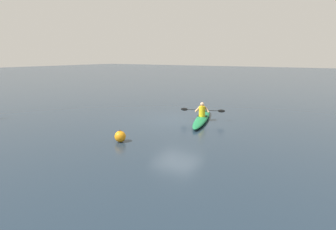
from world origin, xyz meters
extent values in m
plane|color=#1E2D3D|center=(0.00, 0.00, 0.00)|extent=(160.00, 160.00, 0.00)
ellipsoid|color=#19723F|center=(-1.20, -0.67, 0.13)|extent=(2.08, 4.94, 0.25)
torus|color=black|center=(-1.15, -0.83, 0.23)|extent=(0.71, 0.71, 0.04)
cylinder|color=black|center=(-0.75, -2.09, 0.24)|extent=(0.18, 0.18, 0.02)
cylinder|color=yellow|center=(-1.22, -0.60, 0.54)|extent=(0.34, 0.34, 0.57)
sphere|color=tan|center=(-1.22, -0.60, 0.93)|extent=(0.21, 0.21, 0.21)
cylinder|color=black|center=(-1.16, -0.79, 0.57)|extent=(1.97, 0.64, 0.03)
ellipsoid|color=black|center=(-0.18, -0.48, 0.57)|extent=(0.39, 0.16, 0.17)
ellipsoid|color=black|center=(-2.14, -1.09, 0.57)|extent=(0.39, 0.16, 0.17)
cylinder|color=tan|center=(-0.94, -0.59, 0.62)|extent=(0.25, 0.25, 0.34)
cylinder|color=tan|center=(-1.45, -0.75, 0.62)|extent=(0.31, 0.17, 0.34)
sphere|color=orange|center=(-0.02, 4.75, 0.23)|extent=(0.47, 0.47, 0.47)
torus|color=#333338|center=(-0.02, 4.75, 0.50)|extent=(0.12, 0.12, 0.02)
camera|label=1|loc=(-7.83, 13.46, 3.54)|focal=30.79mm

